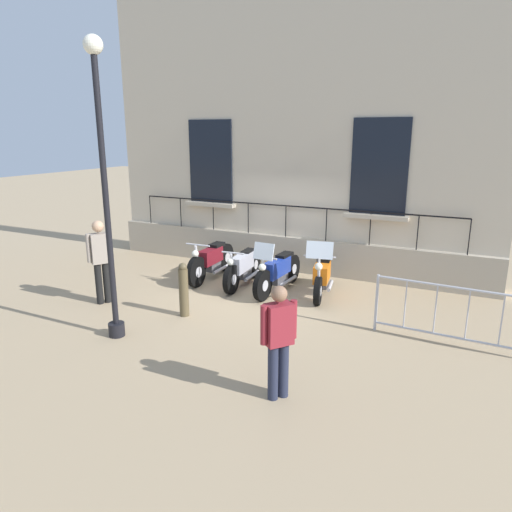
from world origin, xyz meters
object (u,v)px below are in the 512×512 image
at_px(pedestrian_standing, 279,337).
at_px(pedestrian_walking, 100,257).
at_px(motorcycle_blue, 278,272).
at_px(lamppost, 105,187).
at_px(bollard, 184,289).
at_px(motorcycle_orange, 322,276).
at_px(motorcycle_maroon, 211,261).
at_px(crowd_barrier, 451,313).
at_px(motorcycle_silver, 243,268).

bearing_deg(pedestrian_standing, pedestrian_walking, -110.38).
bearing_deg(motorcycle_blue, lamppost, -25.28).
distance_m(motorcycle_blue, bollard, 2.38).
bearing_deg(motorcycle_blue, motorcycle_orange, 99.79).
relative_size(motorcycle_maroon, crowd_barrier, 0.85).
xyz_separation_m(crowd_barrier, bollard, (0.85, -4.75, -0.03)).
height_order(motorcycle_orange, pedestrian_standing, pedestrian_standing).
relative_size(motorcycle_silver, motorcycle_orange, 1.05).
height_order(motorcycle_blue, bollard, motorcycle_blue).
distance_m(motorcycle_maroon, motorcycle_orange, 2.81).
distance_m(motorcycle_maroon, motorcycle_blue, 1.84).
relative_size(motorcycle_maroon, motorcycle_orange, 1.14).
bearing_deg(pedestrian_walking, motorcycle_maroon, 154.51).
bearing_deg(lamppost, motorcycle_silver, 168.27).
xyz_separation_m(crowd_barrier, pedestrian_walking, (0.99, -6.68, 0.43)).
height_order(motorcycle_silver, motorcycle_blue, motorcycle_blue).
xyz_separation_m(motorcycle_silver, motorcycle_orange, (-0.13, 1.88, 0.01)).
height_order(motorcycle_orange, crowd_barrier, motorcycle_orange).
height_order(motorcycle_maroon, pedestrian_walking, pedestrian_walking).
height_order(motorcycle_blue, pedestrian_standing, pedestrian_standing).
relative_size(motorcycle_silver, lamppost, 0.40).
bearing_deg(crowd_barrier, bollard, -79.91).
bearing_deg(motorcycle_maroon, motorcycle_orange, 89.83).
bearing_deg(crowd_barrier, pedestrian_standing, -35.62).
relative_size(motorcycle_orange, lamppost, 0.38).
bearing_deg(pedestrian_walking, motorcycle_blue, 127.08).
distance_m(motorcycle_silver, motorcycle_orange, 1.88).
distance_m(motorcycle_maroon, crowd_barrier, 5.70).
distance_m(motorcycle_blue, crowd_barrier, 3.89).
bearing_deg(motorcycle_maroon, motorcycle_silver, 81.76).
bearing_deg(motorcycle_silver, bollard, -4.61).
height_order(lamppost, crowd_barrier, lamppost).
relative_size(lamppost, pedestrian_walking, 2.79).
relative_size(motorcycle_blue, motorcycle_orange, 1.13).
bearing_deg(motorcycle_blue, motorcycle_maroon, -95.51).
distance_m(motorcycle_silver, pedestrian_walking, 3.17).
height_order(pedestrian_standing, pedestrian_walking, pedestrian_walking).
bearing_deg(crowd_barrier, pedestrian_walking, -81.60).
bearing_deg(motorcycle_blue, motorcycle_silver, -92.65).
relative_size(crowd_barrier, pedestrian_walking, 1.44).
bearing_deg(pedestrian_standing, motorcycle_maroon, -139.77).
height_order(motorcycle_maroon, pedestrian_standing, pedestrian_standing).
height_order(crowd_barrier, bollard, bollard).
xyz_separation_m(motorcycle_silver, motorcycle_blue, (0.04, 0.90, 0.02)).
xyz_separation_m(motorcycle_silver, pedestrian_walking, (2.31, -2.10, 0.58)).
distance_m(motorcycle_blue, pedestrian_standing, 4.39).
height_order(motorcycle_orange, lamppost, lamppost).
distance_m(lamppost, pedestrian_walking, 2.42).
bearing_deg(bollard, crowd_barrier, 100.09).
bearing_deg(lamppost, crowd_barrier, 112.08).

